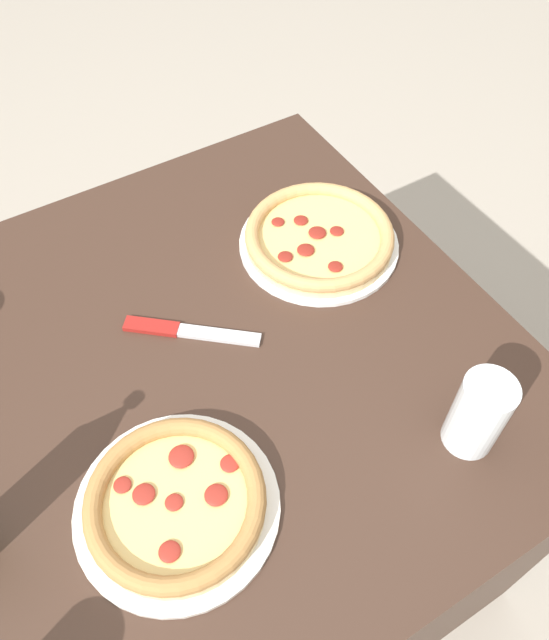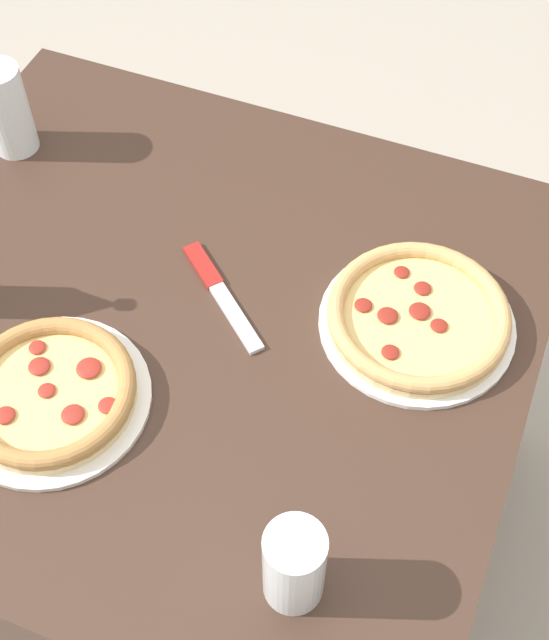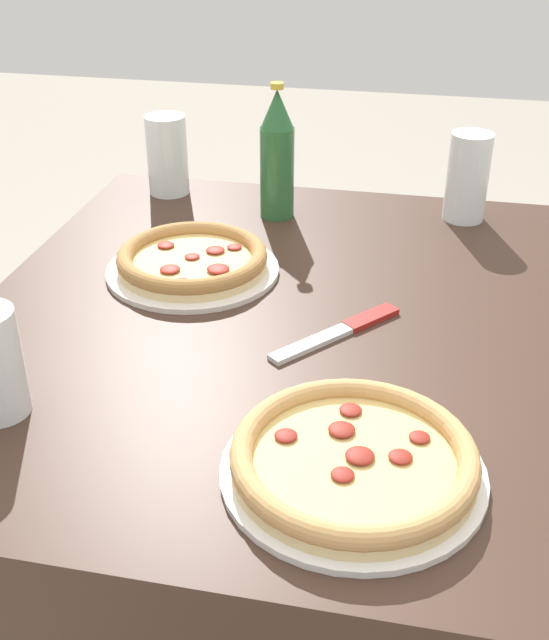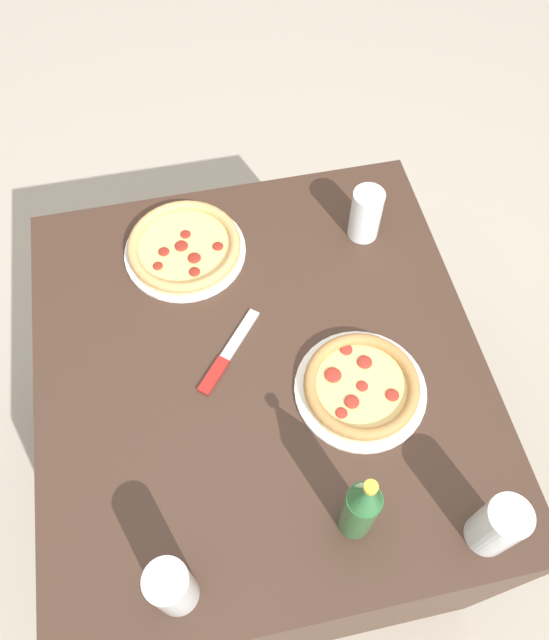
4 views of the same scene
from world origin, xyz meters
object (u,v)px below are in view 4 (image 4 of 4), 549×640
at_px(glass_red_wine, 173,588).
at_px(beer_bottle, 361,507).
at_px(knife, 227,355).
at_px(pizza_salami, 361,386).
at_px(glass_cola, 366,215).
at_px(glass_mango_juice, 497,526).
at_px(pizza_pepperoni, 184,247).

distance_m(glass_red_wine, beer_bottle, 0.33).
relative_size(glass_red_wine, knife, 0.85).
xyz_separation_m(pizza_salami, knife, (-0.13, -0.24, -0.02)).
bearing_deg(knife, glass_cola, 124.94).
relative_size(glass_mango_juice, beer_bottle, 0.63).
relative_size(glass_mango_juice, knife, 0.81).
height_order(glass_mango_juice, beer_bottle, beer_bottle).
xyz_separation_m(pizza_salami, glass_cola, (-0.38, 0.11, 0.04)).
relative_size(pizza_pepperoni, glass_red_wine, 1.81).
distance_m(glass_cola, knife, 0.44).
bearing_deg(glass_cola, glass_mango_juice, 2.12).
bearing_deg(glass_mango_juice, beer_bottle, -107.24).
xyz_separation_m(beer_bottle, knife, (-0.37, -0.16, -0.11)).
bearing_deg(pizza_pepperoni, pizza_salami, 35.64).
distance_m(pizza_salami, glass_mango_juice, 0.34).
relative_size(pizza_salami, glass_red_wine, 1.73).
bearing_deg(glass_mango_juice, pizza_pepperoni, -149.03).
xyz_separation_m(pizza_pepperoni, glass_cola, (0.03, 0.41, 0.04)).
xyz_separation_m(pizza_pepperoni, pizza_salami, (0.41, 0.29, -0.00)).
bearing_deg(knife, pizza_salami, 61.84).
height_order(glass_cola, beer_bottle, beer_bottle).
bearing_deg(knife, glass_red_wine, -20.02).
bearing_deg(glass_red_wine, pizza_salami, 126.48).
height_order(pizza_salami, knife, pizza_salami).
bearing_deg(beer_bottle, pizza_salami, 161.75).
relative_size(pizza_salami, glass_mango_juice, 1.81).
bearing_deg(beer_bottle, glass_mango_juice, 72.76).
height_order(pizza_pepperoni, knife, pizza_pepperoni).
xyz_separation_m(glass_red_wine, knife, (-0.43, 0.16, -0.06)).
relative_size(pizza_salami, glass_cola, 2.02).
bearing_deg(pizza_salami, pizza_pepperoni, -144.36).
xyz_separation_m(glass_red_wine, beer_bottle, (-0.05, 0.32, 0.04)).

